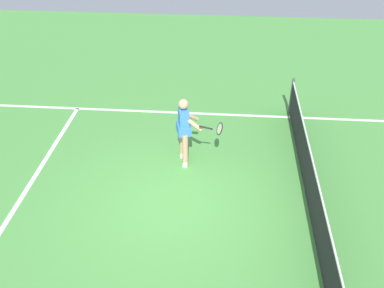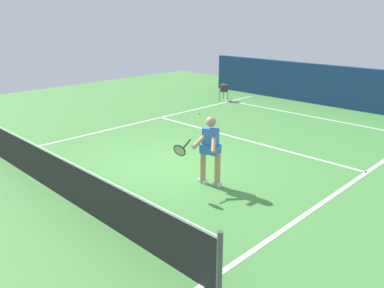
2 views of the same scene
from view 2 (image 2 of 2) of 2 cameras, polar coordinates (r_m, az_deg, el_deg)
ground_plane at (r=9.74m, az=-3.89°, el=-3.23°), size 25.09×25.09×0.00m
court_back_wall at (r=16.99m, az=20.55°, el=7.90°), size 12.51×0.24×1.66m
baseline_marking at (r=15.21m, az=16.71°, el=3.98°), size 8.51×0.10×0.01m
service_line_marking at (r=11.90m, az=7.34°, el=0.72°), size 7.51×0.10×0.01m
sideline_left_marking at (r=7.60m, az=15.62°, el=-10.41°), size 0.10×17.30×0.01m
sideline_right_marking at (r=12.66m, az=-15.27°, el=1.29°), size 0.10×17.30×0.01m
court_net at (r=8.19m, az=-18.04°, el=-4.96°), size 8.19×0.08×0.98m
tennis_player at (r=8.37m, az=2.57°, el=-0.69°), size 0.67×1.06×1.55m
tennis_ball_near at (r=14.85m, az=1.03°, el=4.54°), size 0.07×0.07×0.07m
ball_hopper at (r=17.28m, az=4.70°, el=8.18°), size 0.36×0.36×0.74m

